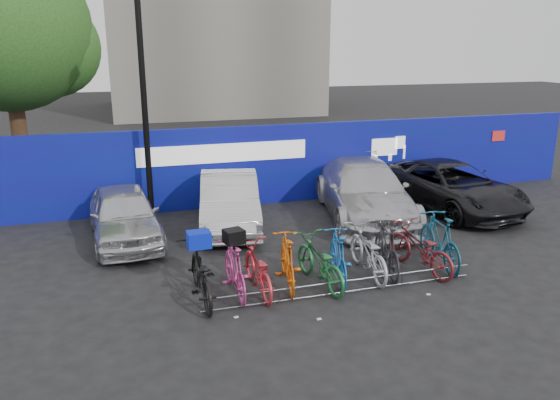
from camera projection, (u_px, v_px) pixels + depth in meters
name	position (u px, v px, depth m)	size (l,w,h in m)	color
ground	(331.00, 282.00, 11.22)	(100.00, 100.00, 0.00)	black
hoarding	(257.00, 165.00, 16.40)	(22.00, 0.18, 2.40)	navy
tree	(14.00, 32.00, 17.15)	(5.40, 5.20, 7.80)	#382314
lamppost	(144.00, 101.00, 14.38)	(0.25, 0.50, 6.11)	black
bike_rack	(343.00, 287.00, 10.62)	(5.60, 0.03, 0.30)	#595B60
car_0	(124.00, 214.00, 13.43)	(1.59, 3.94, 1.34)	#BBBCC0
car_1	(229.00, 201.00, 14.49)	(1.48, 4.26, 1.40)	#B6B5BA
car_2	(364.00, 191.00, 15.18)	(2.17, 5.34, 1.55)	silver
car_3	(450.00, 186.00, 16.01)	(2.30, 4.98, 1.38)	black
bike_0	(200.00, 274.00, 10.29)	(0.71, 2.05, 1.07)	black
bike_1	(235.00, 269.00, 10.54)	(0.50, 1.78, 1.07)	#CA3D87
bike_2	(257.00, 269.00, 10.66)	(0.64, 1.83, 0.96)	red
bike_3	(287.00, 261.00, 10.89)	(0.51, 1.80, 1.08)	#DF5C0D
bike_4	(319.00, 262.00, 10.94)	(0.67, 1.92, 1.01)	#207035
bike_5	(338.00, 256.00, 11.17)	(0.50, 1.76, 1.06)	#1B63B4
bike_6	(368.00, 252.00, 11.45)	(0.68, 1.96, 1.03)	#ACAFB3
bike_7	(387.00, 248.00, 11.55)	(0.52, 1.85, 1.11)	#252527
bike_8	(420.00, 249.00, 11.64)	(0.68, 1.94, 1.02)	maroon
bike_9	(440.00, 240.00, 11.89)	(0.56, 1.98, 1.19)	navy
cargo_crate	(199.00, 239.00, 10.10)	(0.43, 0.33, 0.31)	#081DC2
cargo_topcase	(234.00, 236.00, 10.36)	(0.36, 0.32, 0.27)	black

